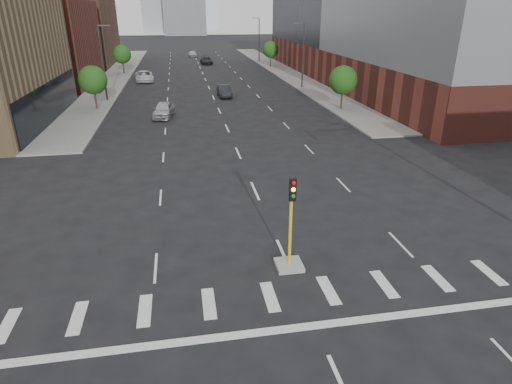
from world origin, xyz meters
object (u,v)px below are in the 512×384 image
object	(u,v)px
car_far_left	(144,76)
car_deep_right	(206,60)
median_traffic_signal	(290,249)
car_mid_right	(224,91)
car_near_left	(164,110)
car_distant	(193,54)

from	to	relation	value
car_far_left	car_deep_right	size ratio (longest dim) A/B	1.11
median_traffic_signal	car_mid_right	world-z (taller)	median_traffic_signal
car_near_left	car_deep_right	bearing A→B (deg)	89.36
car_near_left	car_deep_right	distance (m)	48.18
car_near_left	car_far_left	size ratio (longest dim) A/B	0.80
car_mid_right	car_distant	world-z (taller)	car_mid_right
car_mid_right	car_deep_right	xyz separation A→B (m)	(0.15, 37.03, 0.02)
car_near_left	car_far_left	distance (m)	25.99
car_near_left	car_far_left	world-z (taller)	car_far_left
car_distant	median_traffic_signal	bearing A→B (deg)	-94.27
car_near_left	car_deep_right	world-z (taller)	car_near_left
car_distant	car_near_left	bearing A→B (deg)	-99.74
car_mid_right	car_far_left	distance (m)	18.98
car_near_left	car_deep_right	xyz separation A→B (m)	(7.86, 47.53, -0.03)
median_traffic_signal	car_deep_right	bearing A→B (deg)	88.80
car_far_left	car_deep_right	xyz separation A→B (m)	(11.47, 21.79, -0.05)
car_deep_right	car_distant	xyz separation A→B (m)	(-2.26, 15.43, -0.04)
median_traffic_signal	car_distant	world-z (taller)	median_traffic_signal
car_mid_right	car_far_left	size ratio (longest dim) A/B	0.77
median_traffic_signal	car_mid_right	distance (m)	41.39
car_deep_right	median_traffic_signal	bearing A→B (deg)	-94.71
median_traffic_signal	car_deep_right	size ratio (longest dim) A/B	0.83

